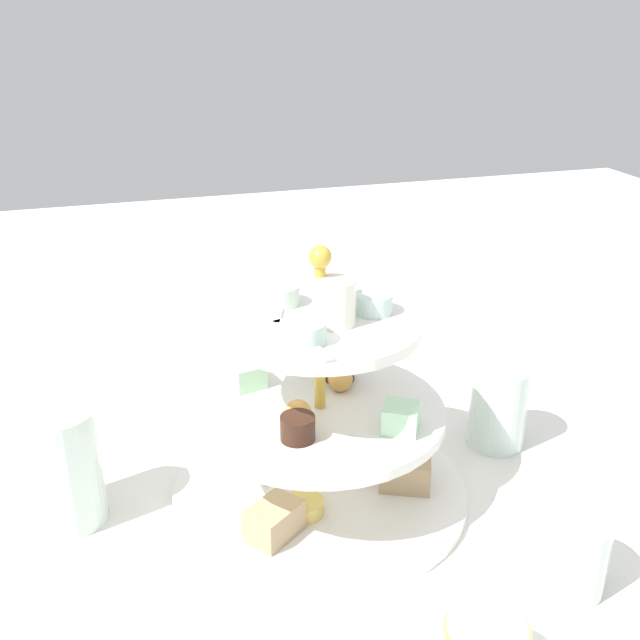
# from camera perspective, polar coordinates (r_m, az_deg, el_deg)

# --- Properties ---
(ground_plane) EXTENTS (2.40, 2.40, 0.00)m
(ground_plane) POSITION_cam_1_polar(r_m,az_deg,el_deg) (0.75, 0.00, -13.01)
(ground_plane) COLOR silver
(tiered_serving_stand) EXTENTS (0.28, 0.28, 0.25)m
(tiered_serving_stand) POSITION_cam_1_polar(r_m,az_deg,el_deg) (0.71, 0.01, -8.13)
(tiered_serving_stand) COLOR white
(tiered_serving_stand) RESTS_ON ground_plane
(water_glass_tall_right) EXTENTS (0.07, 0.07, 0.11)m
(water_glass_tall_right) POSITION_cam_1_polar(r_m,az_deg,el_deg) (0.73, -18.76, -10.41)
(water_glass_tall_right) COLOR silver
(water_glass_tall_right) RESTS_ON ground_plane
(water_glass_short_left) EXTENTS (0.06, 0.06, 0.07)m
(water_glass_short_left) POSITION_cam_1_polar(r_m,az_deg,el_deg) (0.67, 18.11, -16.22)
(water_glass_short_left) COLOR silver
(water_glass_short_left) RESTS_ON ground_plane
(butter_knife_left) EXTENTS (0.05, 0.17, 0.00)m
(butter_knife_left) POSITION_cam_1_polar(r_m,az_deg,el_deg) (0.99, -5.28, -3.57)
(butter_knife_left) COLOR silver
(butter_knife_left) RESTS_ON ground_plane
(water_glass_mid_back) EXTENTS (0.06, 0.06, 0.09)m
(water_glass_mid_back) POSITION_cam_1_polar(r_m,az_deg,el_deg) (0.83, 13.25, -6.33)
(water_glass_mid_back) COLOR silver
(water_glass_mid_back) RESTS_ON ground_plane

